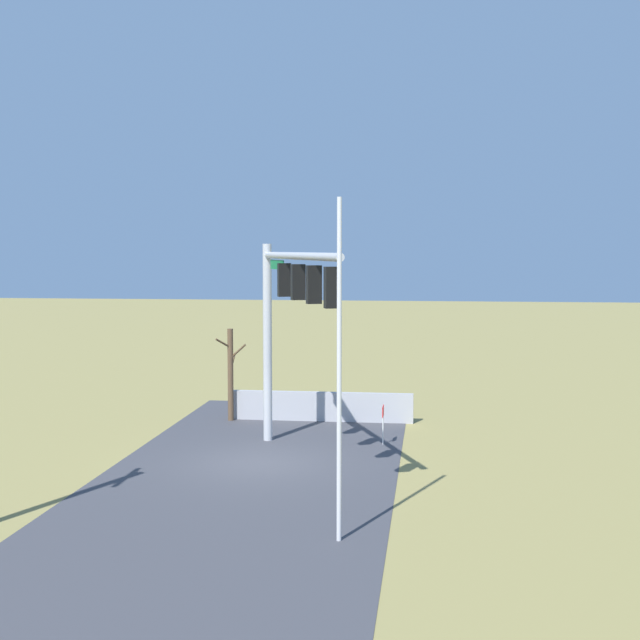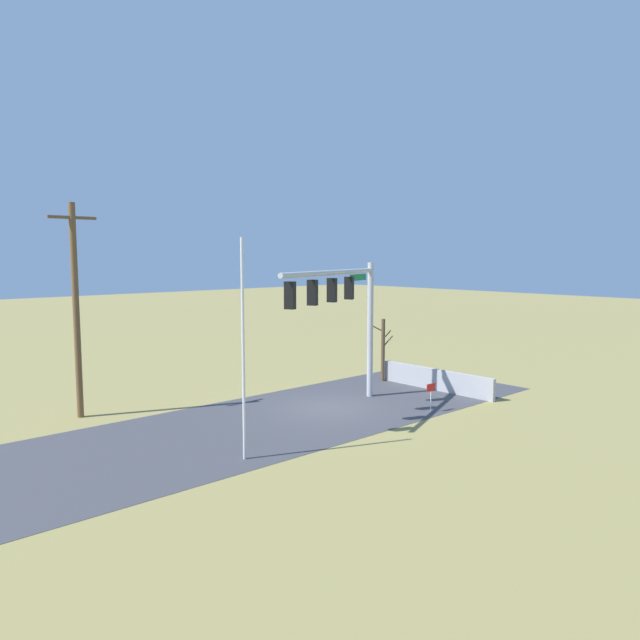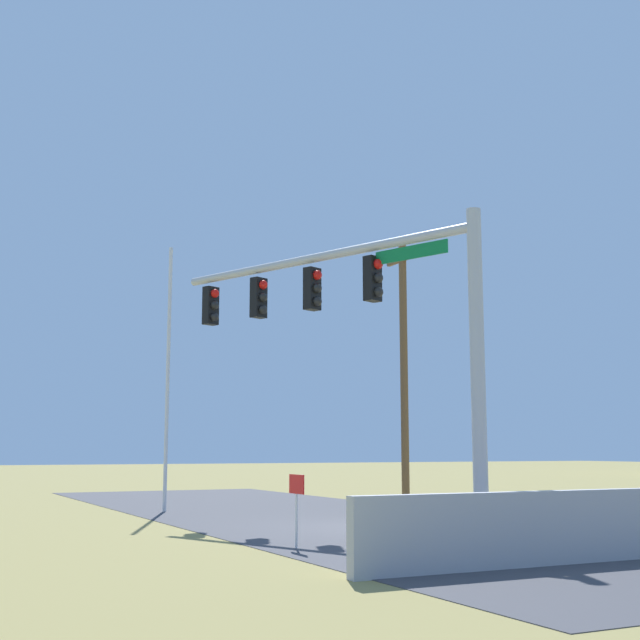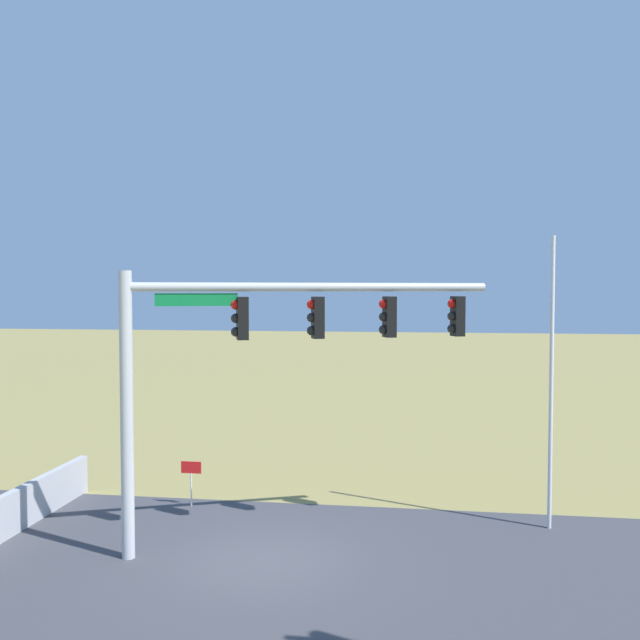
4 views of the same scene
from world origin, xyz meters
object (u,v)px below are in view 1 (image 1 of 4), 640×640
bare_tree (231,373)px  open_sign (383,416)px  flagpole (339,372)px  signal_mast (287,302)px

bare_tree → open_sign: (-3.23, -5.59, -0.80)m
flagpole → open_sign: 9.64m
signal_mast → bare_tree: size_ratio=2.42×
signal_mast → flagpole: 7.17m
signal_mast → bare_tree: bearing=27.5°
signal_mast → open_sign: signal_mast is taller
flagpole → bare_tree: (12.48, 5.18, -1.87)m
signal_mast → flagpole: bearing=-162.0°
flagpole → bare_tree: flagpole is taller
open_sign → flagpole: bearing=177.5°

